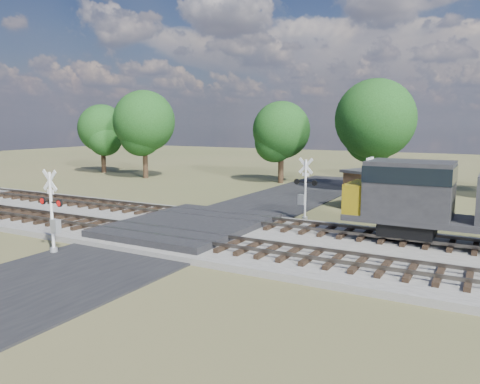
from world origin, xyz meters
The scene contains 10 objects.
ground centered at (0.00, 0.00, 0.00)m, with size 160.00×160.00×0.00m, color #4A512B.
ballast_bed centered at (10.00, 0.50, 0.15)m, with size 140.00×10.00×0.30m, color gray.
road centered at (0.00, 0.00, 0.04)m, with size 7.00×60.00×0.08m, color black.
crossing_panel centered at (0.00, 0.50, 0.32)m, with size 7.00×9.00×0.62m, color #262628.
track_near centered at (3.12, -2.00, 0.41)m, with size 140.00×2.60×0.33m.
track_far centered at (3.12, 3.00, 0.41)m, with size 140.00×2.60×0.33m.
crossing_signal_near centered at (-2.99, -6.06, 1.62)m, with size 1.57×0.35×3.90m.
crossing_signal_far centered at (4.40, 6.32, 1.63)m, with size 1.57×0.38×3.91m.
equipment_shed centered at (7.78, 12.25, 1.42)m, with size 5.42×5.42×2.80m.
treeline centered at (10.34, 20.60, 6.17)m, with size 79.40×9.86×10.85m.
Camera 1 is at (14.59, -20.23, 5.97)m, focal length 35.00 mm.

